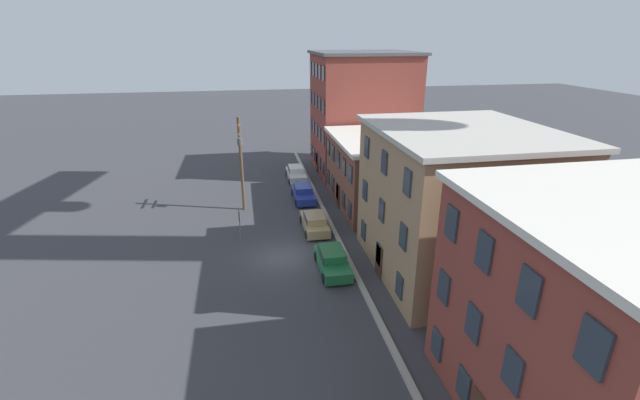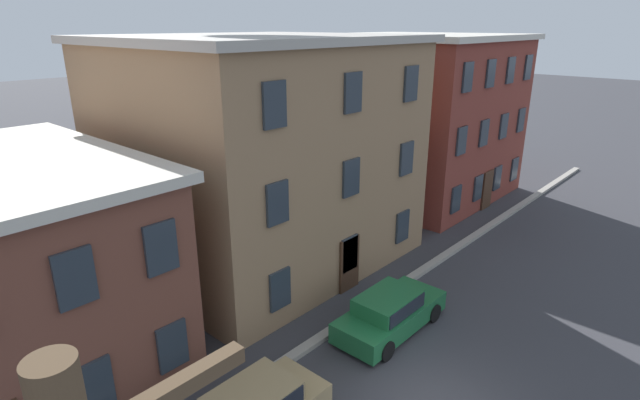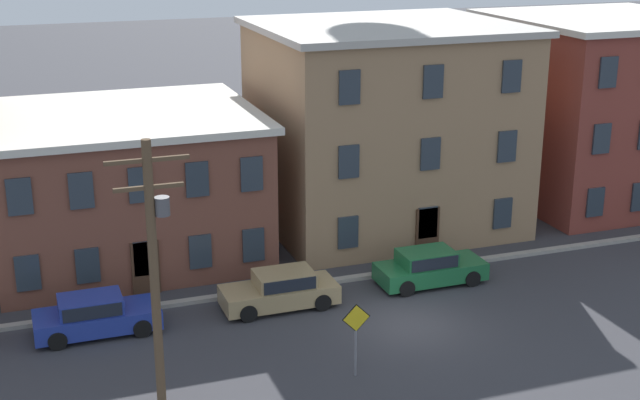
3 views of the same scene
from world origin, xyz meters
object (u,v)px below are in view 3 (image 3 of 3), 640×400
at_px(car_tan, 281,289).
at_px(car_green, 429,266).
at_px(utility_pole, 155,261).
at_px(car_blue, 95,314).
at_px(caution_sign, 356,328).

relative_size(car_tan, car_green, 1.00).
xyz_separation_m(car_green, utility_pole, (-11.80, -5.63, 3.95)).
xyz_separation_m(car_blue, car_green, (13.21, 0.04, 0.00)).
bearing_deg(utility_pole, car_tan, 45.06).
height_order(car_green, caution_sign, caution_sign).
height_order(car_tan, caution_sign, caution_sign).
relative_size(car_green, caution_sign, 1.73).
relative_size(car_green, utility_pole, 0.53).
xyz_separation_m(car_tan, utility_pole, (-5.50, -5.51, 3.95)).
relative_size(car_blue, utility_pole, 0.53).
distance_m(car_tan, utility_pole, 8.73).
bearing_deg(car_blue, car_tan, -0.68).
height_order(car_tan, car_green, same).
bearing_deg(caution_sign, car_green, 47.04).
distance_m(car_blue, caution_sign, 9.72).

